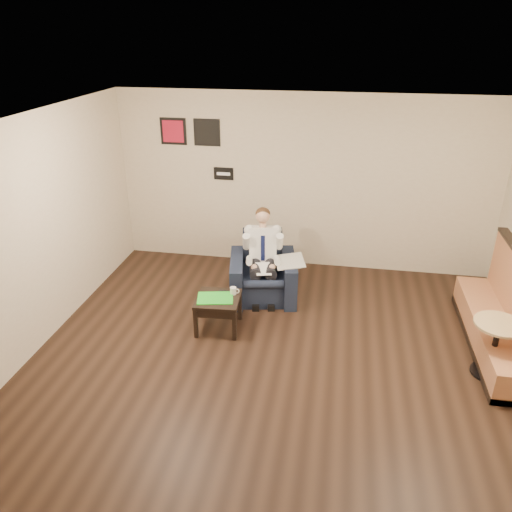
% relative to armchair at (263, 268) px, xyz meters
% --- Properties ---
extents(ground, '(6.00, 6.00, 0.00)m').
position_rel_armchair_xyz_m(ground, '(0.45, -1.78, -0.46)').
color(ground, black).
rests_on(ground, ground).
extents(wall_back, '(6.00, 0.02, 2.80)m').
position_rel_armchair_xyz_m(wall_back, '(0.45, 1.22, 0.94)').
color(wall_back, beige).
rests_on(wall_back, ground).
extents(wall_left, '(0.02, 6.00, 2.80)m').
position_rel_armchair_xyz_m(wall_left, '(-2.55, -1.78, 0.94)').
color(wall_left, beige).
rests_on(wall_left, ground).
extents(ceiling, '(6.00, 6.00, 0.02)m').
position_rel_armchair_xyz_m(ceiling, '(0.45, -1.78, 2.34)').
color(ceiling, white).
rests_on(ceiling, wall_back).
extents(seating_sign, '(0.32, 0.02, 0.20)m').
position_rel_armchair_xyz_m(seating_sign, '(-0.85, 1.21, 1.04)').
color(seating_sign, black).
rests_on(seating_sign, wall_back).
extents(art_print_left, '(0.42, 0.03, 0.42)m').
position_rel_armchair_xyz_m(art_print_left, '(-1.65, 1.21, 1.69)').
color(art_print_left, '#B61630').
rests_on(art_print_left, wall_back).
extents(art_print_right, '(0.42, 0.03, 0.42)m').
position_rel_armchair_xyz_m(art_print_right, '(-1.10, 1.21, 1.69)').
color(art_print_right, black).
rests_on(art_print_right, wall_back).
extents(armchair, '(1.10, 1.10, 0.91)m').
position_rel_armchair_xyz_m(armchair, '(0.00, 0.00, 0.00)').
color(armchair, black).
rests_on(armchair, ground).
extents(seated_man, '(0.75, 0.99, 1.25)m').
position_rel_armchair_xyz_m(seated_man, '(0.02, -0.12, 0.17)').
color(seated_man, silver).
rests_on(seated_man, armchair).
extents(lap_papers, '(0.28, 0.34, 0.01)m').
position_rel_armchair_xyz_m(lap_papers, '(0.04, -0.21, 0.10)').
color(lap_papers, white).
rests_on(lap_papers, seated_man).
extents(newspaper, '(0.50, 0.58, 0.01)m').
position_rel_armchair_xyz_m(newspaper, '(0.39, -0.03, 0.16)').
color(newspaper, silver).
rests_on(newspaper, armchair).
extents(side_table, '(0.60, 0.60, 0.46)m').
position_rel_armchair_xyz_m(side_table, '(-0.44, -0.95, -0.23)').
color(side_table, black).
rests_on(side_table, ground).
extents(green_folder, '(0.52, 0.42, 0.01)m').
position_rel_armchair_xyz_m(green_folder, '(-0.47, -0.98, 0.01)').
color(green_folder, green).
rests_on(green_folder, side_table).
extents(coffee_mug, '(0.09, 0.09, 0.10)m').
position_rel_armchair_xyz_m(coffee_mug, '(-0.26, -0.82, 0.05)').
color(coffee_mug, white).
rests_on(coffee_mug, side_table).
extents(smartphone, '(0.15, 0.09, 0.01)m').
position_rel_armchair_xyz_m(smartphone, '(-0.40, -0.79, 0.01)').
color(smartphone, black).
rests_on(smartphone, side_table).
extents(banquette, '(0.54, 2.28, 1.16)m').
position_rel_armchair_xyz_m(banquette, '(3.04, -0.77, 0.12)').
color(banquette, '#A96841').
rests_on(banquette, ground).
extents(cafe_table, '(0.73, 0.73, 0.69)m').
position_rel_armchair_xyz_m(cafe_table, '(2.89, -1.34, -0.11)').
color(cafe_table, tan).
rests_on(cafe_table, ground).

